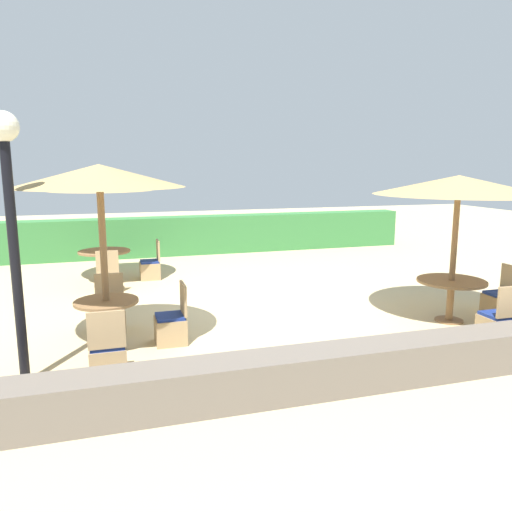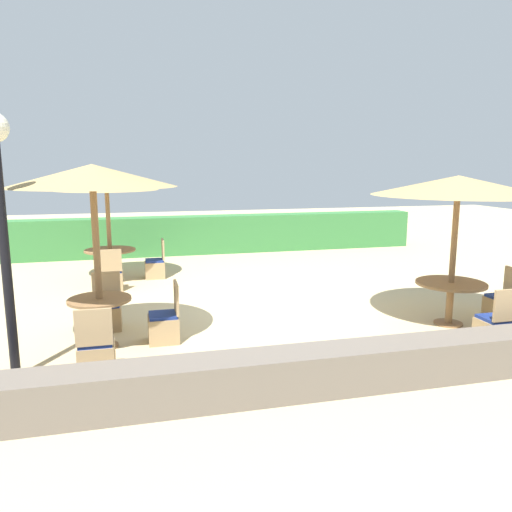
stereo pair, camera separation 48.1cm
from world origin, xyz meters
The scene contains 16 objects.
ground_plane centered at (0.00, 0.00, 0.00)m, with size 40.00×40.00×0.00m, color #C6B284.
hedge_row centered at (0.00, 6.19, 0.57)m, with size 13.00×0.70×1.15m, color #387A3D.
stone_border centered at (0.00, -3.61, 0.27)m, with size 10.00×0.56×0.53m, color #6B6056.
parasol_front_right centered at (2.83, -1.73, 2.36)m, with size 2.81×2.81×2.53m.
round_table_front_right centered at (2.83, -1.73, 0.60)m, with size 1.16×1.16×0.74m.
patio_chair_front_right_east centered at (3.88, -1.77, 0.26)m, with size 0.46×0.46×0.93m.
patio_chair_front_right_south centered at (2.88, -2.82, 0.26)m, with size 0.46×0.46×0.93m.
parasol_back_left centered at (-2.91, 3.12, 2.27)m, with size 2.36×2.36×2.44m.
round_table_back_left centered at (-2.91, 3.12, 0.60)m, with size 1.18×1.18×0.73m.
patio_chair_back_left_east centered at (-1.88, 3.10, 0.26)m, with size 0.46×0.46×0.93m.
patio_chair_back_left_south centered at (-2.86, 2.12, 0.26)m, with size 0.46×0.46×0.93m.
parasol_front_left centered at (-2.90, -1.42, 2.54)m, with size 2.39×2.39×2.71m.
round_table_front_left centered at (-2.90, -1.42, 0.56)m, with size 0.92×0.92×0.76m.
patio_chair_front_left_south centered at (-2.91, -2.40, 0.26)m, with size 0.46×0.46×0.93m.
patio_chair_front_left_north centered at (-2.85, -0.55, 0.26)m, with size 0.46×0.46×0.93m.
patio_chair_front_left_east centered at (-1.96, -1.41, 0.26)m, with size 0.46×0.46×0.93m.
Camera 2 is at (-2.38, -8.91, 2.72)m, focal length 35.00 mm.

